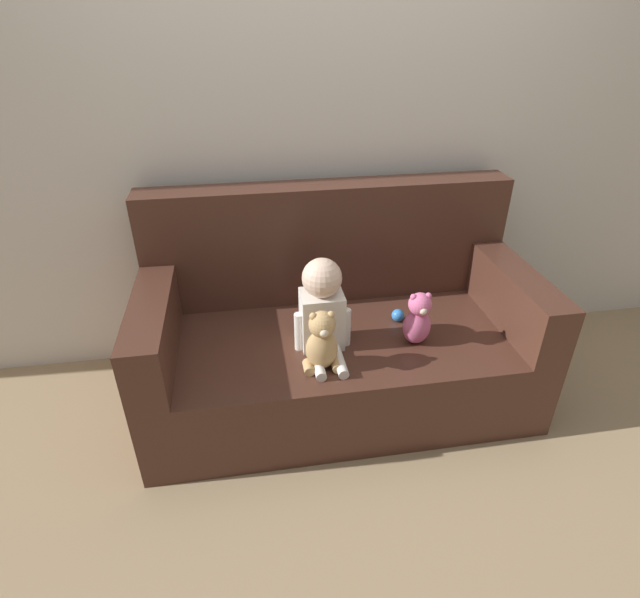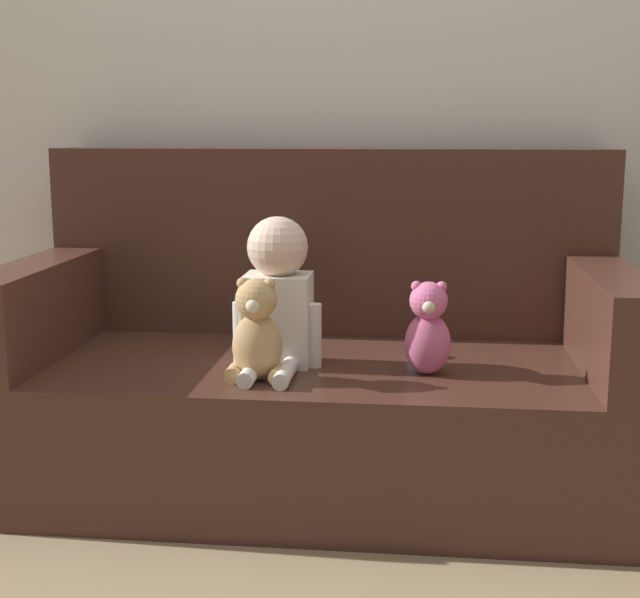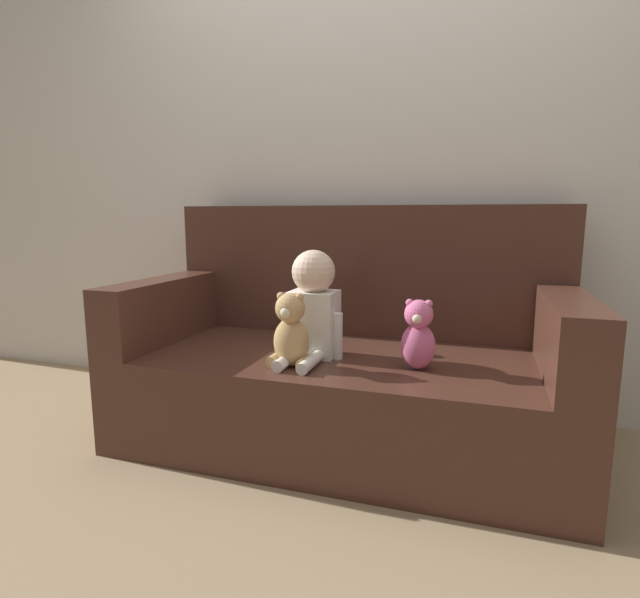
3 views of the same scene
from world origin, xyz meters
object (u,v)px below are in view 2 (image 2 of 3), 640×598
object	(u,v)px
couch	(320,369)
person_baby	(277,296)
plush_toy_side	(428,329)
toy_ball	(418,346)
teddy_bear_brown	(257,333)

from	to	relation	value
couch	person_baby	bearing A→B (deg)	-119.62
couch	person_baby	distance (m)	0.33
couch	plush_toy_side	distance (m)	0.44
couch	toy_ball	world-z (taller)	couch
person_baby	plush_toy_side	world-z (taller)	person_baby
couch	teddy_bear_brown	distance (m)	0.41
person_baby	teddy_bear_brown	size ratio (longest dim) A/B	1.52
person_baby	teddy_bear_brown	xyz separation A→B (m)	(-0.03, -0.16, -0.07)
couch	teddy_bear_brown	world-z (taller)	couch
person_baby	toy_ball	size ratio (longest dim) A/B	6.85
couch	toy_ball	size ratio (longest dim) A/B	29.32
person_baby	toy_ball	xyz separation A→B (m)	(0.40, 0.13, -0.17)
couch	toy_ball	xyz separation A→B (m)	(0.29, -0.04, 0.09)
person_baby	teddy_bear_brown	distance (m)	0.18
person_baby	plush_toy_side	size ratio (longest dim) A/B	1.63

